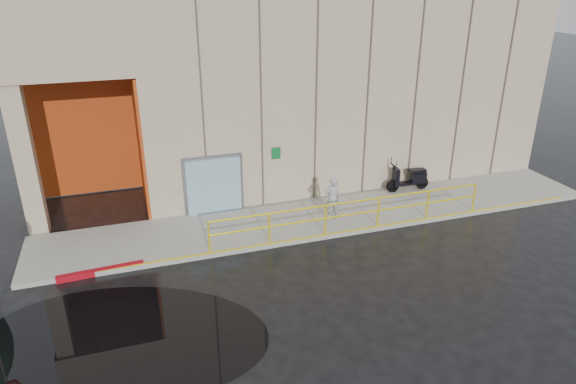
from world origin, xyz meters
name	(u,v)px	position (x,y,z in m)	size (l,w,h in m)	color
ground	(252,312)	(0.00, 0.00, 0.00)	(120.00, 120.00, 0.00)	black
sidewalk	(329,215)	(4.00, 4.50, 0.07)	(20.00, 3.00, 0.15)	gray
building	(298,67)	(5.10, 10.98, 4.21)	(20.00, 10.17, 8.00)	tan
guardrail	(352,215)	(4.25, 3.15, 0.68)	(9.56, 0.06, 1.03)	yellow
person	(333,198)	(3.94, 4.11, 0.91)	(0.56, 0.37, 1.53)	#9C9BA0
scooter	(409,172)	(7.74, 5.49, 0.93)	(1.78, 0.66, 1.36)	black
red_curb	(101,272)	(-3.68, 3.10, 0.09)	(2.40, 0.18, 0.18)	#9A0913
puddle	(125,337)	(-3.14, -0.01, 0.00)	(6.93, 4.26, 0.01)	black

